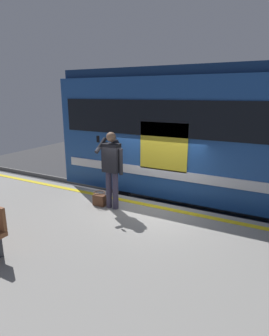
{
  "coord_description": "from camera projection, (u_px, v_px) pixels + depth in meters",
  "views": [
    {
      "loc": [
        -2.78,
        6.08,
        3.67
      ],
      "look_at": [
        0.31,
        0.3,
        1.91
      ],
      "focal_mm": 29.74,
      "sensor_mm": 36.0,
      "label": 1
    }
  ],
  "objects": [
    {
      "name": "train_carriage",
      "position": [
        246.0,
        134.0,
        7.4
      ],
      "size": [
        10.16,
        2.87,
        4.17
      ],
      "color": "#1E478C",
      "rests_on": "ground"
    },
    {
      "name": "track_rail_near",
      "position": [
        166.0,
        217.0,
        8.33
      ],
      "size": [
        21.38,
        0.08,
        0.16
      ],
      "primitive_type": "cube",
      "color": "slate",
      "rests_on": "ground"
    },
    {
      "name": "ground_plane",
      "position": [
        150.0,
        236.0,
        7.4
      ],
      "size": [
        24.67,
        24.67,
        0.0
      ],
      "primitive_type": "plane",
      "color": "#3D3D3F"
    },
    {
      "name": "safety_line",
      "position": [
        146.0,
        204.0,
        6.88
      ],
      "size": [
        16.11,
        0.16,
        0.01
      ],
      "primitive_type": "cube",
      "color": "yellow",
      "rests_on": "platform"
    },
    {
      "name": "handbag",
      "position": [
        100.0,
        199.0,
        6.81
      ],
      "size": [
        0.31,
        0.28,
        0.34
      ],
      "color": "#59331E",
      "rests_on": "platform"
    },
    {
      "name": "track_rail_far",
      "position": [
        181.0,
        202.0,
        9.55
      ],
      "size": [
        21.38,
        0.08,
        0.16
      ],
      "primitive_type": "cube",
      "color": "slate",
      "rests_on": "ground"
    },
    {
      "name": "platform",
      "position": [
        91.0,
        273.0,
        5.07
      ],
      "size": [
        16.44,
        5.16,
        1.01
      ],
      "primitive_type": "cube",
      "color": "gray",
      "rests_on": "ground"
    },
    {
      "name": "passenger",
      "position": [
        112.0,
        164.0,
        6.42
      ],
      "size": [
        0.57,
        0.55,
        1.82
      ],
      "color": "#383347",
      "rests_on": "platform"
    }
  ]
}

